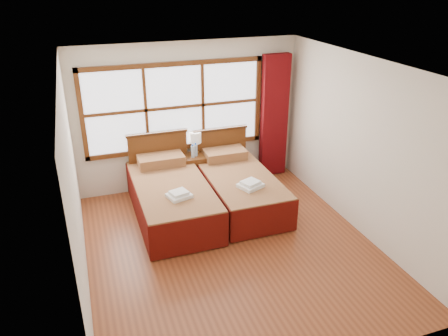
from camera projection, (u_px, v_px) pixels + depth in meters
name	position (u px, v px, depth m)	size (l,w,h in m)	color
floor	(232.00, 248.00, 6.30)	(4.50, 4.50, 0.00)	brown
ceiling	(233.00, 66.00, 5.22)	(4.50, 4.50, 0.00)	white
wall_back	(189.00, 116.00, 7.70)	(4.00, 4.00, 0.00)	silver
wall_left	(74.00, 188.00, 5.17)	(4.50, 4.50, 0.00)	silver
wall_right	(361.00, 147.00, 6.35)	(4.50, 4.50, 0.00)	silver
window	(175.00, 107.00, 7.51)	(3.16, 0.06, 1.56)	white
curtain	(274.00, 117.00, 8.10)	(0.50, 0.16, 2.30)	maroon
bed_left	(171.00, 196.00, 7.01)	(1.14, 2.21, 1.11)	#3A1D0C
bed_right	(238.00, 187.00, 7.36)	(1.08, 2.10, 1.05)	#3A1D0C
nightstand	(196.00, 172.00, 7.89)	(0.49, 0.48, 0.65)	#5A2F13
towels_left	(179.00, 195.00, 6.43)	(0.39, 0.36, 0.10)	white
towels_right	(250.00, 185.00, 6.79)	(0.43, 0.41, 0.10)	white
lamp	(196.00, 138.00, 7.77)	(0.20, 0.20, 0.39)	gold
bottle_near	(193.00, 151.00, 7.63)	(0.06, 0.06, 0.24)	silver
bottle_far	(196.00, 150.00, 7.69)	(0.06, 0.06, 0.24)	silver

